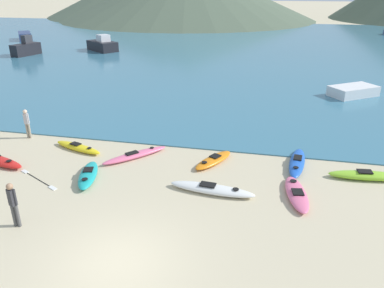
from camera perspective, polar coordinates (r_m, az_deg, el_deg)
ground_plane at (r=12.35m, az=-11.29°, el=-17.29°), size 400.00×400.00×0.00m
bay_water at (r=53.22m, az=8.01°, el=14.45°), size 160.00×70.00×0.06m
kayak_on_sand_0 at (r=15.78m, az=15.65°, el=-7.30°), size 1.22×2.96×0.34m
kayak_on_sand_2 at (r=15.52m, az=3.06°, el=-6.87°), size 3.64×1.05×0.37m
kayak_on_sand_3 at (r=17.18m, az=-15.54°, el=-4.55°), size 1.49×2.74×0.40m
kayak_on_sand_4 at (r=18.24m, az=25.25°, el=-4.36°), size 3.46×1.07×0.39m
kayak_on_sand_5 at (r=18.37m, az=15.73°, el=-2.73°), size 1.05×3.32×0.38m
kayak_on_sand_6 at (r=20.24m, az=-16.98°, el=-0.48°), size 3.06×1.54×0.34m
kayak_on_sand_7 at (r=18.01m, az=3.30°, el=-2.45°), size 1.86×2.66×0.33m
kayak_on_sand_8 at (r=18.71m, az=-8.65°, el=-1.67°), size 2.74×3.00×0.33m
person_near_foreground at (r=14.48m, az=-25.63°, el=-7.99°), size 0.35×0.26×1.72m
person_near_waterline at (r=22.52m, az=-23.87°, el=3.10°), size 0.33×0.23×1.65m
moored_boat_0 at (r=64.58m, az=-24.13°, el=14.78°), size 4.22×4.84×1.12m
moored_boat_2 at (r=50.53m, az=-13.49°, el=14.45°), size 4.83×4.36×2.03m
moored_boat_3 at (r=31.25m, az=23.34°, el=7.43°), size 3.99×3.63×0.75m
moored_boat_4 at (r=50.08m, az=-23.97°, el=13.18°), size 2.21×3.71×2.30m
loose_paddle at (r=17.86m, az=-22.39°, el=-5.00°), size 2.55×1.45×0.03m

